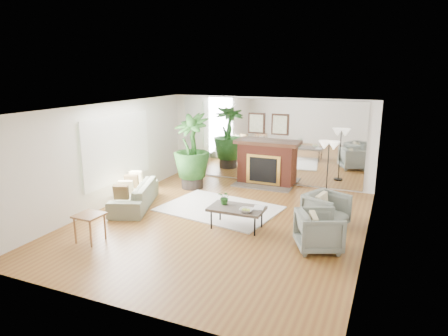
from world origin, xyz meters
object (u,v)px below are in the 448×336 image
at_px(coffee_table, 237,209).
at_px(side_table, 89,219).
at_px(potted_ficus, 192,149).
at_px(armchair_front, 319,231).
at_px(fireplace, 265,162).
at_px(sofa, 134,195).
at_px(armchair_back, 326,210).
at_px(floor_lamp, 329,150).

distance_m(coffee_table, side_table, 2.94).
bearing_deg(potted_ficus, armchair_front, -33.17).
xyz_separation_m(fireplace, coffee_table, (0.45, -3.40, -0.24)).
xyz_separation_m(sofa, armchair_front, (4.57, -0.66, 0.07)).
bearing_deg(side_table, armchair_front, 18.55).
bearing_deg(side_table, sofa, 101.82).
bearing_deg(armchair_back, fireplace, 64.78).
relative_size(coffee_table, armchair_front, 1.44).
bearing_deg(floor_lamp, potted_ficus, -177.28).
bearing_deg(sofa, fireplace, 121.93).
xyz_separation_m(armchair_back, floor_lamp, (-0.25, 1.59, 0.98)).
distance_m(coffee_table, armchair_back, 1.91).
bearing_deg(fireplace, sofa, -127.17).
distance_m(armchair_back, potted_ficus, 4.26).
distance_m(sofa, side_table, 2.10).
relative_size(armchair_back, potted_ficus, 0.38).
bearing_deg(floor_lamp, armchair_back, -80.98).
height_order(sofa, potted_ficus, potted_ficus).
height_order(sofa, floor_lamp, floor_lamp).
xyz_separation_m(armchair_front, side_table, (-4.14, -1.39, 0.10)).
height_order(armchair_back, floor_lamp, floor_lamp).
bearing_deg(armchair_back, potted_ficus, 94.85).
bearing_deg(sofa, floor_lamp, 95.83).
distance_m(sofa, armchair_front, 4.62).
bearing_deg(armchair_front, sofa, 57.09).
relative_size(coffee_table, side_table, 2.07).
xyz_separation_m(coffee_table, armchair_front, (1.77, -0.35, -0.06)).
distance_m(armchair_back, armchair_front, 1.21).
relative_size(fireplace, armchair_front, 2.55).
distance_m(side_table, potted_ficus, 4.07).
xyz_separation_m(coffee_table, side_table, (-2.37, -1.74, 0.05)).
xyz_separation_m(fireplace, armchair_front, (2.22, -3.76, -0.29)).
distance_m(fireplace, potted_ficus, 2.17).
distance_m(side_table, floor_lamp, 5.74).
xyz_separation_m(sofa, floor_lamp, (4.25, 2.14, 1.05)).
bearing_deg(coffee_table, potted_ficus, 134.63).
xyz_separation_m(fireplace, sofa, (-2.35, -3.10, -0.37)).
relative_size(fireplace, floor_lamp, 1.31).
bearing_deg(armchair_front, floor_lamp, -18.21).
relative_size(coffee_table, floor_lamp, 0.74).
xyz_separation_m(coffee_table, floor_lamp, (1.45, 2.44, 0.92)).
bearing_deg(potted_ficus, side_table, -91.85).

